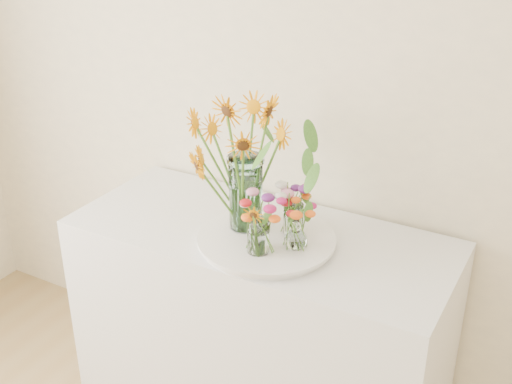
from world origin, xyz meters
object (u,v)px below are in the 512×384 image
mason_jar (246,193)px  small_vase_c (293,220)px  tray (267,242)px  small_vase_b (296,233)px  counter (260,332)px  small_vase_a (258,236)px

mason_jar → small_vase_c: (0.17, 0.03, -0.08)m
tray → small_vase_c: size_ratio=3.79×
tray → small_vase_b: 0.13m
tray → small_vase_b: small_vase_b is taller
counter → tray: size_ratio=3.07×
counter → small_vase_a: size_ratio=11.01×
tray → mason_jar: (-0.10, 0.03, 0.15)m
counter → small_vase_b: 0.57m
small_vase_b → small_vase_c: 0.09m
counter → mason_jar: bearing=-137.2°
small_vase_c → small_vase_b: bearing=-58.7°
small_vase_a → small_vase_b: small_vase_a is taller
small_vase_a → counter: bearing=117.0°
mason_jar → small_vase_b: bearing=-11.5°
tray → mason_jar: bearing=161.4°
mason_jar → small_vase_c: bearing=10.1°
mason_jar → small_vase_b: size_ratio=2.44×
tray → small_vase_a: small_vase_a is taller
counter → small_vase_c: size_ratio=11.63×
small_vase_b → small_vase_c: (-0.05, 0.07, 0.00)m
mason_jar → small_vase_a: mason_jar is taller
tray → small_vase_a: (0.02, -0.10, 0.08)m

